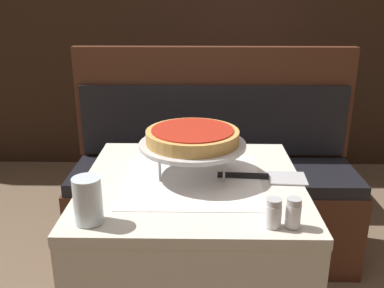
{
  "coord_description": "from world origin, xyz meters",
  "views": [
    {
      "loc": [
        0.02,
        -1.23,
        1.3
      ],
      "look_at": [
        -0.0,
        0.01,
        0.86
      ],
      "focal_mm": 40.0,
      "sensor_mm": 36.0,
      "label": 1
    }
  ],
  "objects_px": {
    "booth_bench": "(213,196)",
    "dining_table_rear": "(249,102)",
    "dining_table_front": "(192,210)",
    "salt_shaker": "(273,213)",
    "pizza_server": "(267,177)",
    "water_glass_near": "(88,200)",
    "pizza_pan_stand": "(192,146)",
    "pepper_shaker": "(293,213)",
    "deep_dish_pizza": "(192,136)",
    "condiment_caddy": "(249,75)"
  },
  "relations": [
    {
      "from": "booth_bench",
      "to": "salt_shaker",
      "type": "xyz_separation_m",
      "value": [
        0.11,
        -1.02,
        0.46
      ]
    },
    {
      "from": "deep_dish_pizza",
      "to": "salt_shaker",
      "type": "bearing_deg",
      "value": -57.19
    },
    {
      "from": "deep_dish_pizza",
      "to": "dining_table_front",
      "type": "bearing_deg",
      "value": -88.59
    },
    {
      "from": "booth_bench",
      "to": "pepper_shaker",
      "type": "distance_m",
      "value": 1.13
    },
    {
      "from": "deep_dish_pizza",
      "to": "booth_bench",
      "type": "bearing_deg",
      "value": 82.39
    },
    {
      "from": "pizza_server",
      "to": "water_glass_near",
      "type": "xyz_separation_m",
      "value": [
        -0.49,
        -0.28,
        0.06
      ]
    },
    {
      "from": "pizza_server",
      "to": "pepper_shaker",
      "type": "distance_m",
      "value": 0.3
    },
    {
      "from": "pizza_pan_stand",
      "to": "water_glass_near",
      "type": "height_order",
      "value": "water_glass_near"
    },
    {
      "from": "dining_table_rear",
      "to": "booth_bench",
      "type": "xyz_separation_m",
      "value": [
        -0.25,
        -0.75,
        -0.31
      ]
    },
    {
      "from": "booth_bench",
      "to": "dining_table_rear",
      "type": "bearing_deg",
      "value": 71.7
    },
    {
      "from": "deep_dish_pizza",
      "to": "water_glass_near",
      "type": "relative_size",
      "value": 2.42
    },
    {
      "from": "pizza_pan_stand",
      "to": "deep_dish_pizza",
      "type": "distance_m",
      "value": 0.03
    },
    {
      "from": "deep_dish_pizza",
      "to": "water_glass_near",
      "type": "distance_m",
      "value": 0.41
    },
    {
      "from": "dining_table_front",
      "to": "water_glass_near",
      "type": "relative_size",
      "value": 6.21
    },
    {
      "from": "salt_shaker",
      "to": "deep_dish_pizza",
      "type": "bearing_deg",
      "value": 122.81
    },
    {
      "from": "pizza_pan_stand",
      "to": "salt_shaker",
      "type": "bearing_deg",
      "value": -57.19
    },
    {
      "from": "dining_table_front",
      "to": "salt_shaker",
      "type": "bearing_deg",
      "value": -53.8
    },
    {
      "from": "pizza_server",
      "to": "water_glass_near",
      "type": "bearing_deg",
      "value": -150.34
    },
    {
      "from": "pizza_pan_stand",
      "to": "salt_shaker",
      "type": "relative_size",
      "value": 4.5
    },
    {
      "from": "pizza_server",
      "to": "condiment_caddy",
      "type": "height_order",
      "value": "condiment_caddy"
    },
    {
      "from": "pepper_shaker",
      "to": "dining_table_front",
      "type": "bearing_deg",
      "value": 132.16
    },
    {
      "from": "dining_table_front",
      "to": "pizza_server",
      "type": "height_order",
      "value": "pizza_server"
    },
    {
      "from": "dining_table_front",
      "to": "dining_table_rear",
      "type": "xyz_separation_m",
      "value": [
        0.34,
        1.49,
        -0.01
      ]
    },
    {
      "from": "dining_table_front",
      "to": "dining_table_rear",
      "type": "bearing_deg",
      "value": 77.12
    },
    {
      "from": "pizza_pan_stand",
      "to": "deep_dish_pizza",
      "type": "height_order",
      "value": "deep_dish_pizza"
    },
    {
      "from": "booth_bench",
      "to": "dining_table_front",
      "type": "bearing_deg",
      "value": -97.13
    },
    {
      "from": "booth_bench",
      "to": "salt_shaker",
      "type": "distance_m",
      "value": 1.13
    },
    {
      "from": "dining_table_front",
      "to": "pepper_shaker",
      "type": "relative_size",
      "value": 9.75
    },
    {
      "from": "dining_table_rear",
      "to": "condiment_caddy",
      "type": "bearing_deg",
      "value": 88.94
    },
    {
      "from": "booth_bench",
      "to": "salt_shaker",
      "type": "bearing_deg",
      "value": -83.66
    },
    {
      "from": "condiment_caddy",
      "to": "pepper_shaker",
      "type": "bearing_deg",
      "value": -92.73
    },
    {
      "from": "pizza_pan_stand",
      "to": "salt_shaker",
      "type": "xyz_separation_m",
      "value": [
        0.21,
        -0.32,
        -0.06
      ]
    },
    {
      "from": "booth_bench",
      "to": "pepper_shaker",
      "type": "bearing_deg",
      "value": -80.97
    },
    {
      "from": "dining_table_rear",
      "to": "booth_bench",
      "type": "relative_size",
      "value": 0.54
    },
    {
      "from": "dining_table_rear",
      "to": "dining_table_front",
      "type": "bearing_deg",
      "value": -102.88
    },
    {
      "from": "water_glass_near",
      "to": "dining_table_rear",
      "type": "bearing_deg",
      "value": 71.21
    },
    {
      "from": "dining_table_front",
      "to": "dining_table_rear",
      "type": "height_order",
      "value": "dining_table_rear"
    },
    {
      "from": "water_glass_near",
      "to": "condiment_caddy",
      "type": "height_order",
      "value": "condiment_caddy"
    },
    {
      "from": "dining_table_front",
      "to": "deep_dish_pizza",
      "type": "relative_size",
      "value": 2.56
    },
    {
      "from": "water_glass_near",
      "to": "salt_shaker",
      "type": "height_order",
      "value": "water_glass_near"
    },
    {
      "from": "dining_table_rear",
      "to": "salt_shaker",
      "type": "distance_m",
      "value": 1.79
    },
    {
      "from": "dining_table_front",
      "to": "pepper_shaker",
      "type": "height_order",
      "value": "pepper_shaker"
    },
    {
      "from": "pizza_pan_stand",
      "to": "pepper_shaker",
      "type": "height_order",
      "value": "pizza_pan_stand"
    },
    {
      "from": "pizza_pan_stand",
      "to": "dining_table_front",
      "type": "bearing_deg",
      "value": -88.59
    },
    {
      "from": "booth_bench",
      "to": "pizza_server",
      "type": "bearing_deg",
      "value": -78.84
    },
    {
      "from": "deep_dish_pizza",
      "to": "pizza_server",
      "type": "xyz_separation_m",
      "value": [
        0.24,
        -0.03,
        -0.13
      ]
    },
    {
      "from": "booth_bench",
      "to": "condiment_caddy",
      "type": "bearing_deg",
      "value": 72.72
    },
    {
      "from": "pepper_shaker",
      "to": "booth_bench",
      "type": "bearing_deg",
      "value": 99.03
    },
    {
      "from": "booth_bench",
      "to": "water_glass_near",
      "type": "bearing_deg",
      "value": -109.16
    },
    {
      "from": "dining_table_rear",
      "to": "pepper_shaker",
      "type": "relative_size",
      "value": 9.85
    }
  ]
}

